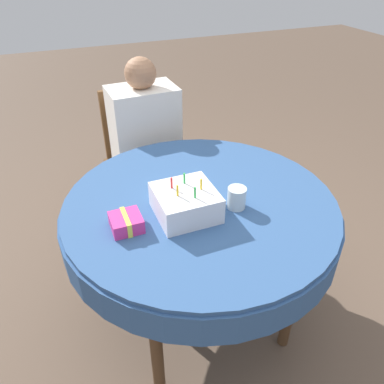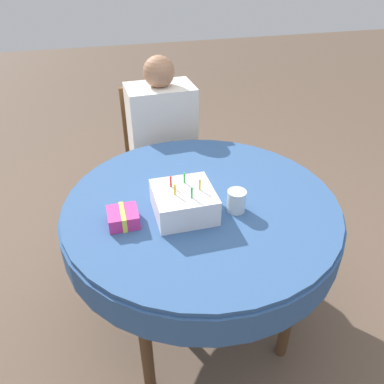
{
  "view_description": "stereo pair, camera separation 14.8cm",
  "coord_description": "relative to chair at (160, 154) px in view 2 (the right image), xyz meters",
  "views": [
    {
      "loc": [
        -0.5,
        -1.15,
        1.62
      ],
      "look_at": [
        -0.04,
        -0.02,
        0.78
      ],
      "focal_mm": 35.0,
      "sensor_mm": 36.0,
      "label": 1
    },
    {
      "loc": [
        -0.36,
        -1.2,
        1.62
      ],
      "look_at": [
        -0.04,
        -0.02,
        0.78
      ],
      "focal_mm": 35.0,
      "sensor_mm": 36.0,
      "label": 2
    }
  ],
  "objects": [
    {
      "name": "ground_plane",
      "position": [
        0.01,
        -0.89,
        -0.47
      ],
      "size": [
        12.0,
        12.0,
        0.0
      ],
      "primitive_type": "plane",
      "color": "brown"
    },
    {
      "name": "dining_table",
      "position": [
        0.01,
        -0.89,
        0.16
      ],
      "size": [
        1.15,
        1.15,
        0.72
      ],
      "color": "#335689",
      "rests_on": "ground_plane"
    },
    {
      "name": "person",
      "position": [
        0.0,
        -0.1,
        0.19
      ],
      "size": [
        0.38,
        0.36,
        1.1
      ],
      "rotation": [
        0.0,
        0.0,
        0.03
      ],
      "color": "#9E7051",
      "rests_on": "ground_plane"
    },
    {
      "name": "drinking_glass",
      "position": [
        0.12,
        -0.99,
        0.29
      ],
      "size": [
        0.07,
        0.07,
        0.09
      ],
      "color": "silver",
      "rests_on": "dining_table"
    },
    {
      "name": "gift_box",
      "position": [
        -0.32,
        -0.96,
        0.28
      ],
      "size": [
        0.11,
        0.12,
        0.06
      ],
      "color": "#D13384",
      "rests_on": "dining_table"
    },
    {
      "name": "chair",
      "position": [
        0.0,
        0.0,
        0.0
      ],
      "size": [
        0.47,
        0.47,
        0.88
      ],
      "rotation": [
        0.0,
        0.0,
        0.03
      ],
      "color": "brown",
      "rests_on": "ground_plane"
    },
    {
      "name": "birthday_cake",
      "position": [
        -0.08,
        -0.96,
        0.3
      ],
      "size": [
        0.23,
        0.23,
        0.15
      ],
      "color": "white",
      "rests_on": "dining_table"
    }
  ]
}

